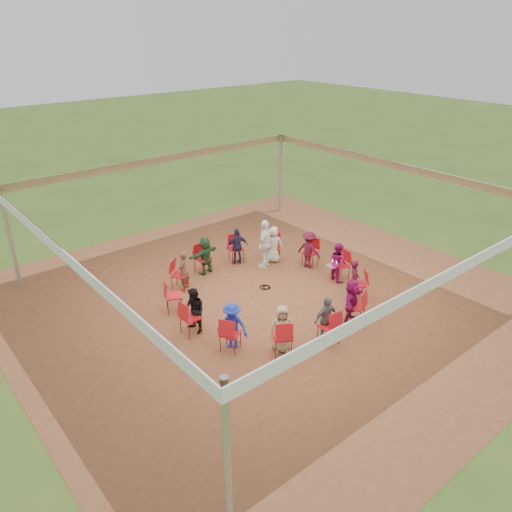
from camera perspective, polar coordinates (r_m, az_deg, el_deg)
ground at (r=13.77m, az=1.17°, el=-4.92°), size 80.00×80.00×0.00m
dirt_patch at (r=13.77m, az=1.17°, el=-4.90°), size 13.00×13.00×0.00m
tent at (r=12.74m, az=1.26°, el=4.34°), size 10.33×10.33×3.00m
chair_0 at (r=14.80m, az=9.66°, el=-1.05°), size 0.51×0.50×0.90m
chair_1 at (r=15.49m, az=6.24°, el=0.41°), size 0.54×0.53×0.90m
chair_2 at (r=15.78m, az=2.04°, el=1.04°), size 0.61×0.61×0.90m
chair_3 at (r=15.64m, az=-2.29°, el=0.81°), size 0.54×0.55×0.90m
chair_4 at (r=15.10m, az=-6.10°, el=-0.27°), size 0.49×0.50×0.90m
chair_5 at (r=14.22m, az=-8.71°, el=-2.12°), size 0.60×0.60×0.90m
chair_6 at (r=13.18m, az=-9.38°, el=-4.51°), size 0.58×0.57×0.90m
chair_7 at (r=12.21m, az=-7.48°, el=-7.00°), size 0.46×0.44×0.90m
chair_8 at (r=11.56m, az=-2.95°, el=-8.84°), size 0.59×0.58×0.90m
chair_9 at (r=11.45m, az=3.05°, el=-9.21°), size 0.59×0.60×0.90m
chair_10 at (r=11.91m, az=8.36°, el=-7.95°), size 0.45×0.47×0.90m
chair_11 at (r=12.80m, az=11.33°, el=-5.66°), size 0.56×0.57×0.90m
chair_12 at (r=13.84m, az=11.60°, el=-3.17°), size 0.61×0.60×0.90m
person_seated_0 at (r=14.67m, az=9.33°, el=-0.66°), size 0.43×0.62×1.17m
person_seated_1 at (r=15.33m, az=6.05°, el=0.73°), size 0.57×0.83×1.17m
person_seated_2 at (r=15.62m, az=2.01°, el=1.33°), size 0.63×0.63×1.17m
person_seated_3 at (r=15.48m, az=-2.15°, el=1.11°), size 0.76×0.55×1.17m
person_seated_4 at (r=14.96m, az=-5.81°, el=0.08°), size 1.13×0.58×1.17m
person_seated_5 at (r=14.12m, az=-8.29°, el=-1.67°), size 0.51×0.48×1.17m
person_seated_6 at (r=12.19m, az=-7.06°, el=-6.25°), size 0.35×0.58×1.17m
person_seated_7 at (r=11.57m, az=-2.73°, el=-7.95°), size 0.70×0.84×1.17m
person_seated_8 at (r=11.47m, az=2.95°, el=-8.30°), size 0.65×0.57×1.17m
person_seated_9 at (r=11.91m, az=8.01°, el=-7.14°), size 0.71×0.40×1.17m
person_seated_10 at (r=12.76m, az=10.86°, el=-5.00°), size 1.15×0.80×1.17m
person_seated_11 at (r=13.76m, az=11.16°, el=-2.66°), size 0.49×0.51×1.17m
standing_person at (r=15.20m, az=1.06°, el=1.41°), size 1.01×0.82×1.54m
cable_coil at (r=14.30m, az=1.09°, el=-3.59°), size 0.37×0.37×0.03m
laptop at (r=14.60m, az=8.80°, el=-0.91°), size 0.30×0.35×0.21m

